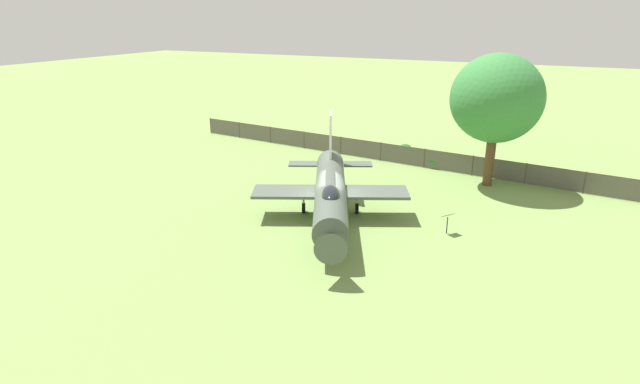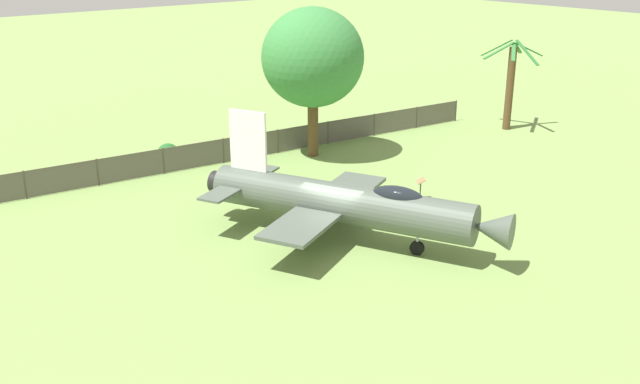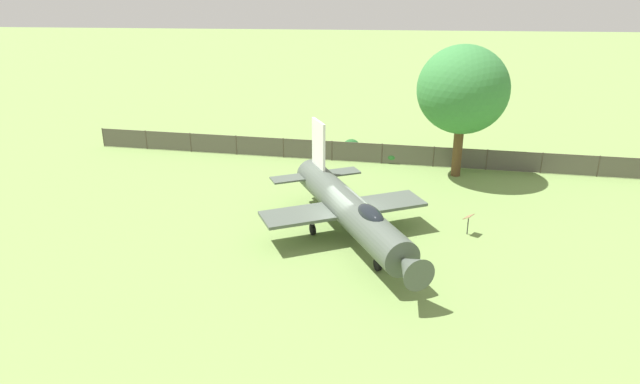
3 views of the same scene
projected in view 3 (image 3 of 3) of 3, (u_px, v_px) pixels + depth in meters
ground_plane at (348, 239)px, 30.40m from camera, size 200.00×200.00×0.00m
display_jet at (352, 211)px, 29.44m from camera, size 12.94×8.83×5.23m
shade_tree at (463, 90)px, 37.37m from camera, size 5.87×5.87×8.66m
perimeter_fence at (357, 151)px, 41.85m from camera, size 4.78×39.50×1.47m
shrub_near_fence at (392, 155)px, 42.11m from camera, size 1.41×1.37×0.92m
shrub_by_tree at (351, 146)px, 44.09m from camera, size 1.17×1.21×1.00m
info_plaque at (468, 219)px, 30.65m from camera, size 0.72×0.67×1.14m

